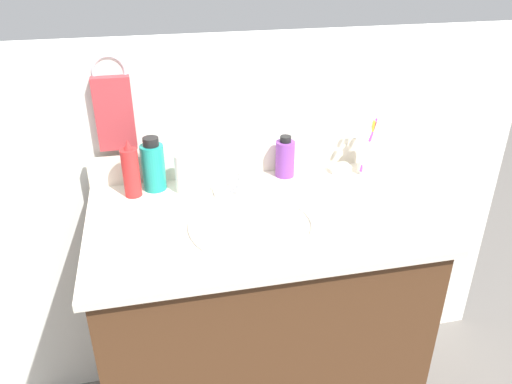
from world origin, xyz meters
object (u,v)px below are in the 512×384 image
bottle_spray_red (131,172)px  soap_bar (340,168)px  faucet (240,184)px  bottle_lotion_white (185,172)px  bottle_mouthwash_teal (153,166)px  bottle_cream_purple (285,158)px  hand_towel (114,114)px  cup_white_ceramic (369,155)px

bottle_spray_red → soap_bar: size_ratio=2.76×
faucet → bottle_spray_red: bottle_spray_red is taller
bottle_lotion_white → soap_bar: (0.50, 0.03, -0.05)m
bottle_lotion_white → bottle_mouthwash_teal: 0.10m
bottle_cream_purple → bottle_lotion_white: bearing=-172.9°
faucet → bottle_cream_purple: bearing=27.5°
faucet → bottle_lotion_white: size_ratio=1.15×
hand_towel → faucet: hand_towel is taller
bottle_cream_purple → cup_white_ceramic: cup_white_ceramic is taller
hand_towel → faucet: 0.43m
bottle_lotion_white → faucet: bearing=-15.2°
cup_white_ceramic → bottle_cream_purple: bearing=172.6°
faucet → bottle_spray_red: (-0.31, 0.05, 0.05)m
faucet → cup_white_ceramic: 0.44m
bottle_lotion_white → cup_white_ceramic: 0.59m
hand_towel → bottle_mouthwash_teal: (0.10, -0.08, -0.14)m
faucet → soap_bar: size_ratio=2.50×
faucet → cup_white_ceramic: (0.43, 0.05, 0.03)m
hand_towel → soap_bar: size_ratio=3.44×
hand_towel → bottle_cream_purple: hand_towel is taller
cup_white_ceramic → soap_bar: 0.10m
bottle_spray_red → soap_bar: bearing=1.9°
hand_towel → bottle_cream_purple: (0.51, -0.08, -0.16)m
bottle_spray_red → bottle_cream_purple: bearing=3.9°
bottle_lotion_white → soap_bar: 0.51m
cup_white_ceramic → hand_towel: bearing=171.8°
hand_towel → faucet: bearing=-24.9°
bottle_spray_red → cup_white_ceramic: (0.75, -0.00, -0.02)m
hand_towel → bottle_mouthwash_teal: 0.19m
bottle_spray_red → bottle_cream_purple: size_ratio=1.31×
bottle_lotion_white → soap_bar: bottle_lotion_white is taller
bottle_lotion_white → cup_white_ceramic: cup_white_ceramic is taller
bottle_mouthwash_teal → bottle_cream_purple: bearing=0.2°
bottle_cream_purple → soap_bar: (0.18, -0.01, -0.05)m
bottle_mouthwash_teal → hand_towel: bearing=140.9°
bottle_spray_red → hand_towel: bearing=106.0°
hand_towel → soap_bar: (0.69, -0.09, -0.21)m
bottle_cream_purple → hand_towel: bearing=171.4°
faucet → bottle_lotion_white: 0.17m
bottle_cream_purple → soap_bar: 0.19m
bottle_mouthwash_teal → cup_white_ceramic: 0.68m
hand_towel → cup_white_ceramic: bearing=-8.2°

